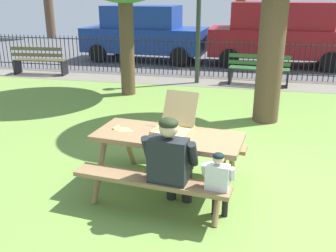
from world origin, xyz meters
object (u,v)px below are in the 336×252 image
picnic_table_foreground (168,147)px  pizza_slice_on_table (122,129)px  pizza_box_open (175,124)px  adult_at_table (171,161)px  park_bench_center (259,70)px  parked_car_left (280,33)px  parked_car_far_left (144,32)px  park_bench_left (40,61)px  child_at_table (218,181)px

picnic_table_foreground → pizza_slice_on_table: (-0.61, 0.05, 0.18)m
pizza_box_open → pizza_slice_on_table: pizza_box_open is taller
pizza_box_open → adult_at_table: bearing=-82.7°
picnic_table_foreground → adult_at_table: size_ratio=1.64×
park_bench_center → parked_car_left: bearing=78.2°
parked_car_far_left → park_bench_left: bearing=-127.8°
pizza_slice_on_table → park_bench_left: bearing=127.6°
park_bench_left → pizza_slice_on_table: bearing=-52.4°
picnic_table_foreground → parked_car_left: bearing=78.9°
parked_car_left → park_bench_left: bearing=-156.4°
pizza_box_open → parked_car_far_left: parked_car_far_left is taller
child_at_table → parked_car_far_left: bearing=109.9°
picnic_table_foreground → park_bench_left: 8.16m
pizza_slice_on_table → adult_at_table: 0.96m
adult_at_table → parked_car_left: 9.98m
adult_at_table → pizza_box_open: bearing=97.3°
picnic_table_foreground → child_at_table: child_at_table is taller
pizza_slice_on_table → child_at_table: size_ratio=0.29×
pizza_slice_on_table → park_bench_left: (-4.72, 6.12, -0.36)m
pizza_slice_on_table → parked_car_far_left: parked_car_far_left is taller
parked_car_left → picnic_table_foreground: bearing=-101.1°
picnic_table_foreground → park_bench_left: park_bench_left is taller
pizza_box_open → parked_car_left: parked_car_left is taller
pizza_slice_on_table → parked_car_far_left: size_ratio=0.06×
child_at_table → park_bench_center: bearing=85.9°
adult_at_table → parked_car_left: parked_car_left is taller
pizza_slice_on_table → parked_car_left: size_ratio=0.06×
pizza_box_open → pizza_slice_on_table: 0.68m
pizza_box_open → parked_car_far_left: size_ratio=0.14×
picnic_table_foreground → pizza_box_open: pizza_box_open is taller
adult_at_table → park_bench_center: (1.01, 6.70, -0.24)m
adult_at_table → park_bench_center: 6.78m
adult_at_table → child_at_table: bearing=-9.2°
pizza_box_open → park_bench_center: size_ratio=0.38×
adult_at_table → pizza_slice_on_table: bearing=142.8°
adult_at_table → park_bench_left: 8.66m
picnic_table_foreground → pizza_box_open: 0.30m
pizza_box_open → child_at_table: 1.02m
child_at_table → park_bench_left: child_at_table is taller
picnic_table_foreground → pizza_slice_on_table: size_ratio=7.60×
park_bench_center → picnic_table_foreground: bearing=-100.7°
picnic_table_foreground → parked_car_left: 9.49m
picnic_table_foreground → park_bench_center: size_ratio=1.20×
pizza_slice_on_table → parked_car_far_left: bearing=103.9°
picnic_table_foreground → park_bench_center: park_bench_center is taller
child_at_table → parked_car_left: size_ratio=0.19×
pizza_box_open → picnic_table_foreground: bearing=-116.8°
adult_at_table → child_at_table: size_ratio=1.36×
picnic_table_foreground → park_bench_left: bearing=130.8°
park_bench_left → parked_car_left: 7.83m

